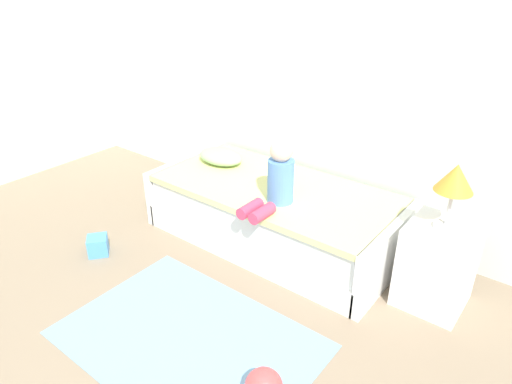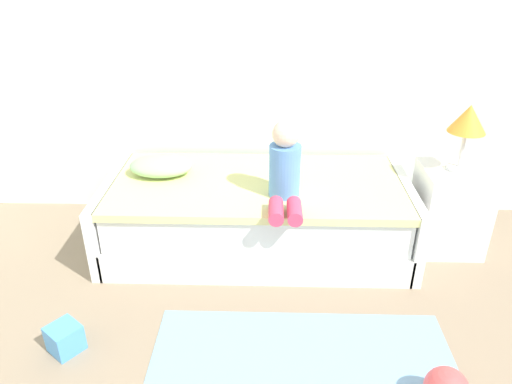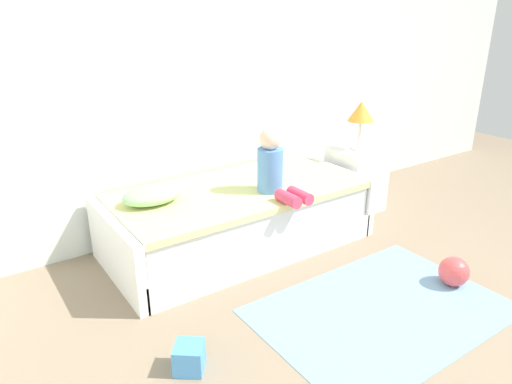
{
  "view_description": "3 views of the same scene",
  "coord_description": "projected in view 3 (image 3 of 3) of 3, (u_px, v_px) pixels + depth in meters",
  "views": [
    {
      "loc": [
        1.33,
        -0.76,
        2.15
      ],
      "look_at": [
        -0.62,
        1.75,
        0.55
      ],
      "focal_mm": 32.19,
      "sensor_mm": 36.0,
      "label": 1
    },
    {
      "loc": [
        -0.54,
        -0.96,
        1.95
      ],
      "look_at": [
        -0.62,
        1.75,
        0.55
      ],
      "focal_mm": 33.81,
      "sensor_mm": 36.0,
      "label": 2
    },
    {
      "loc": [
        -2.46,
        -0.94,
        1.82
      ],
      "look_at": [
        -0.62,
        1.75,
        0.55
      ],
      "focal_mm": 32.81,
      "sensor_mm": 36.0,
      "label": 3
    }
  ],
  "objects": [
    {
      "name": "child_figure",
      "position": [
        274.0,
        167.0,
        3.55
      ],
      "size": [
        0.2,
        0.51,
        0.5
      ],
      "color": "#598CD1",
      "rests_on": "bed"
    },
    {
      "name": "nightstand",
      "position": [
        356.0,
        179.0,
        4.51
      ],
      "size": [
        0.44,
        0.44,
        0.6
      ],
      "primitive_type": "cube",
      "color": "white",
      "rests_on": "ground"
    },
    {
      "name": "bed",
      "position": [
        239.0,
        218.0,
        3.8
      ],
      "size": [
        2.11,
        1.0,
        0.5
      ],
      "color": "white",
      "rests_on": "ground"
    },
    {
      "name": "wall_rear",
      "position": [
        259.0,
        55.0,
        4.15
      ],
      "size": [
        7.2,
        0.1,
        2.9
      ],
      "primitive_type": "cube",
      "color": "silver",
      "rests_on": "ground"
    },
    {
      "name": "toy_block",
      "position": [
        189.0,
        357.0,
        2.51
      ],
      "size": [
        0.22,
        0.22,
        0.16
      ],
      "primitive_type": "cube",
      "rotation": [
        0.0,
        0.0,
        0.9
      ],
      "color": "#4C99E5",
      "rests_on": "ground"
    },
    {
      "name": "area_rug",
      "position": [
        382.0,
        310.0,
        3.03
      ],
      "size": [
        1.6,
        1.1,
        0.01
      ],
      "primitive_type": "cube",
      "color": "#7AA8CC",
      "rests_on": "ground"
    },
    {
      "name": "pillow",
      "position": [
        152.0,
        195.0,
        3.4
      ],
      "size": [
        0.44,
        0.3,
        0.13
      ],
      "primitive_type": "ellipsoid",
      "color": "#99CC8C",
      "rests_on": "bed"
    },
    {
      "name": "toy_ball",
      "position": [
        454.0,
        271.0,
        3.29
      ],
      "size": [
        0.21,
        0.21,
        0.21
      ],
      "primitive_type": "sphere",
      "color": "#E54C4C",
      "rests_on": "ground"
    },
    {
      "name": "table_lamp",
      "position": [
        361.0,
        114.0,
        4.27
      ],
      "size": [
        0.24,
        0.24,
        0.45
      ],
      "color": "silver",
      "rests_on": "nightstand"
    }
  ]
}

